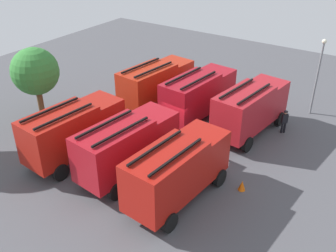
{
  "coord_description": "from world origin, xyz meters",
  "views": [
    {
      "loc": [
        -19.71,
        -13.14,
        14.78
      ],
      "look_at": [
        0.0,
        0.0,
        1.4
      ],
      "focal_mm": 41.28,
      "sensor_mm": 36.0,
      "label": 1
    }
  ],
  "objects_px": {
    "fire_truck_5": "(156,83)",
    "firefighter_1": "(284,121)",
    "firefighter_0": "(191,75)",
    "traffic_cone_0": "(242,185)",
    "fire_truck_1": "(251,107)",
    "lamppost": "(318,71)",
    "fire_truck_3": "(198,94)",
    "fire_truck_0": "(178,169)",
    "traffic_cone_1": "(82,127)",
    "fire_truck_4": "(74,130)",
    "tree_2": "(35,72)",
    "fire_truck_2": "(127,145)"
  },
  "relations": [
    {
      "from": "traffic_cone_1",
      "to": "fire_truck_4",
      "type": "bearing_deg",
      "value": -140.39
    },
    {
      "from": "traffic_cone_0",
      "to": "lamppost",
      "type": "bearing_deg",
      "value": -2.54
    },
    {
      "from": "firefighter_1",
      "to": "traffic_cone_1",
      "type": "height_order",
      "value": "firefighter_1"
    },
    {
      "from": "fire_truck_2",
      "to": "fire_truck_4",
      "type": "height_order",
      "value": "same"
    },
    {
      "from": "firefighter_0",
      "to": "traffic_cone_0",
      "type": "height_order",
      "value": "firefighter_0"
    },
    {
      "from": "fire_truck_0",
      "to": "tree_2",
      "type": "distance_m",
      "value": 15.05
    },
    {
      "from": "fire_truck_2",
      "to": "firefighter_0",
      "type": "relative_size",
      "value": 4.43
    },
    {
      "from": "fire_truck_5",
      "to": "traffic_cone_1",
      "type": "height_order",
      "value": "fire_truck_5"
    },
    {
      "from": "fire_truck_2",
      "to": "tree_2",
      "type": "relative_size",
      "value": 1.3
    },
    {
      "from": "fire_truck_0",
      "to": "firefighter_0",
      "type": "relative_size",
      "value": 4.4
    },
    {
      "from": "fire_truck_1",
      "to": "fire_truck_5",
      "type": "bearing_deg",
      "value": 97.66
    },
    {
      "from": "fire_truck_0",
      "to": "fire_truck_5",
      "type": "height_order",
      "value": "same"
    },
    {
      "from": "fire_truck_0",
      "to": "fire_truck_4",
      "type": "bearing_deg",
      "value": 95.43
    },
    {
      "from": "tree_2",
      "to": "traffic_cone_1",
      "type": "xyz_separation_m",
      "value": [
        -0.11,
        -4.52,
        -3.47
      ]
    },
    {
      "from": "fire_truck_1",
      "to": "traffic_cone_0",
      "type": "distance_m",
      "value": 7.18
    },
    {
      "from": "fire_truck_3",
      "to": "traffic_cone_0",
      "type": "distance_m",
      "value": 9.55
    },
    {
      "from": "firefighter_0",
      "to": "lamppost",
      "type": "bearing_deg",
      "value": 137.38
    },
    {
      "from": "fire_truck_0",
      "to": "traffic_cone_1",
      "type": "xyz_separation_m",
      "value": [
        2.55,
        10.2,
        -1.78
      ]
    },
    {
      "from": "firefighter_0",
      "to": "lamppost",
      "type": "xyz_separation_m",
      "value": [
        0.34,
        -11.31,
        2.75
      ]
    },
    {
      "from": "fire_truck_1",
      "to": "fire_truck_3",
      "type": "relative_size",
      "value": 1.0
    },
    {
      "from": "firefighter_0",
      "to": "traffic_cone_0",
      "type": "bearing_deg",
      "value": 87.46
    },
    {
      "from": "firefighter_1",
      "to": "traffic_cone_1",
      "type": "distance_m",
      "value": 15.22
    },
    {
      "from": "fire_truck_5",
      "to": "traffic_cone_0",
      "type": "height_order",
      "value": "fire_truck_5"
    },
    {
      "from": "firefighter_1",
      "to": "traffic_cone_0",
      "type": "height_order",
      "value": "firefighter_1"
    },
    {
      "from": "traffic_cone_0",
      "to": "traffic_cone_1",
      "type": "distance_m",
      "value": 12.98
    },
    {
      "from": "firefighter_1",
      "to": "fire_truck_0",
      "type": "bearing_deg",
      "value": -54.94
    },
    {
      "from": "firefighter_0",
      "to": "tree_2",
      "type": "relative_size",
      "value": 0.29
    },
    {
      "from": "traffic_cone_0",
      "to": "fire_truck_3",
      "type": "bearing_deg",
      "value": 46.34
    },
    {
      "from": "lamppost",
      "to": "fire_truck_4",
      "type": "bearing_deg",
      "value": 143.5
    },
    {
      "from": "fire_truck_1",
      "to": "fire_truck_2",
      "type": "xyz_separation_m",
      "value": [
        -8.95,
        4.26,
        0.0
      ]
    },
    {
      "from": "fire_truck_3",
      "to": "fire_truck_0",
      "type": "bearing_deg",
      "value": -151.1
    },
    {
      "from": "fire_truck_4",
      "to": "fire_truck_0",
      "type": "bearing_deg",
      "value": -84.19
    },
    {
      "from": "firefighter_0",
      "to": "lamppost",
      "type": "relative_size",
      "value": 0.27
    },
    {
      "from": "tree_2",
      "to": "fire_truck_0",
      "type": "bearing_deg",
      "value": -100.23
    },
    {
      "from": "tree_2",
      "to": "traffic_cone_0",
      "type": "xyz_separation_m",
      "value": [
        0.2,
        -17.49,
        -3.52
      ]
    },
    {
      "from": "fire_truck_2",
      "to": "traffic_cone_0",
      "type": "bearing_deg",
      "value": -63.71
    },
    {
      "from": "fire_truck_4",
      "to": "fire_truck_3",
      "type": "bearing_deg",
      "value": -17.85
    },
    {
      "from": "fire_truck_5",
      "to": "fire_truck_1",
      "type": "bearing_deg",
      "value": -82.96
    },
    {
      "from": "fire_truck_1",
      "to": "lamppost",
      "type": "distance_m",
      "value": 6.75
    },
    {
      "from": "firefighter_1",
      "to": "fire_truck_3",
      "type": "bearing_deg",
      "value": -118.53
    },
    {
      "from": "tree_2",
      "to": "fire_truck_2",
      "type": "bearing_deg",
      "value": -101.73
    },
    {
      "from": "fire_truck_2",
      "to": "lamppost",
      "type": "relative_size",
      "value": 1.19
    },
    {
      "from": "fire_truck_5",
      "to": "firefighter_1",
      "type": "xyz_separation_m",
      "value": [
        1.64,
        -10.51,
        -1.13
      ]
    },
    {
      "from": "traffic_cone_0",
      "to": "fire_truck_2",
      "type": "bearing_deg",
      "value": 110.07
    },
    {
      "from": "tree_2",
      "to": "fire_truck_1",
      "type": "bearing_deg",
      "value": -65.98
    },
    {
      "from": "traffic_cone_0",
      "to": "lamppost",
      "type": "height_order",
      "value": "lamppost"
    },
    {
      "from": "firefighter_0",
      "to": "traffic_cone_1",
      "type": "xyz_separation_m",
      "value": [
        -12.34,
        2.21,
        -0.56
      ]
    },
    {
      "from": "fire_truck_2",
      "to": "traffic_cone_0",
      "type": "distance_m",
      "value": 7.36
    },
    {
      "from": "fire_truck_1",
      "to": "fire_truck_5",
      "type": "relative_size",
      "value": 1.0
    },
    {
      "from": "traffic_cone_0",
      "to": "firefighter_1",
      "type": "bearing_deg",
      "value": 1.83
    }
  ]
}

